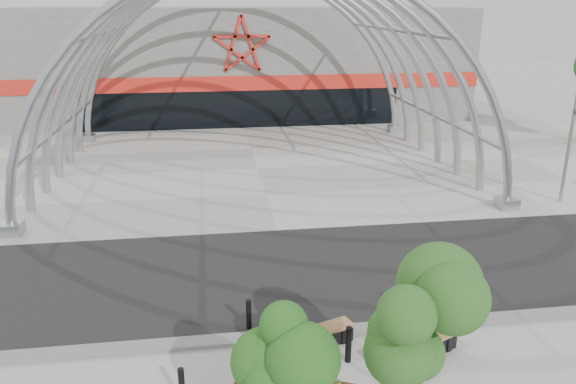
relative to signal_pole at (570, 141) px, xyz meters
name	(u,v)px	position (x,y,z in m)	size (l,w,h in m)	color
ground	(309,330)	(-12.80, -8.50, -2.76)	(140.00, 140.00, 0.00)	#9D9D98
road	(290,271)	(-12.80, -5.00, -2.75)	(140.00, 7.00, 0.02)	black
forecourt	(257,169)	(-12.80, 7.00, -2.74)	(60.00, 17.00, 0.04)	#9B968C
kerb	(311,333)	(-12.80, -8.75, -2.70)	(60.00, 0.50, 0.12)	#63635E
arena_building	(236,60)	(-12.80, 24.95, 1.23)	(34.00, 15.24, 8.00)	slate
vault_canopy	(257,169)	(-12.80, 7.00, -2.74)	(20.80, 15.80, 20.36)	#989DA3
signal_pole	(570,141)	(0.00, 0.00, 0.00)	(0.36, 0.74, 5.28)	gray
street_tree_0	(288,362)	(-14.01, -13.02, -0.45)	(1.41, 1.41, 3.22)	black
street_tree_1	(423,329)	(-11.54, -13.03, 0.03)	(1.64, 1.64, 3.89)	black
bench_0	(312,340)	(-12.88, -9.32, -2.52)	(2.36, 1.27, 0.49)	black
bench_1	(419,350)	(-10.33, -10.11, -2.52)	(2.34, 1.43, 0.49)	black
bollard_1	(249,315)	(-14.40, -8.19, -2.32)	(0.14, 0.14, 0.87)	black
bollard_2	(268,336)	(-14.01, -9.49, -2.19)	(0.18, 0.18, 1.14)	black
bollard_3	(348,345)	(-12.10, -9.99, -2.28)	(0.15, 0.15, 0.96)	black
bollard_4	(426,304)	(-9.57, -8.58, -2.18)	(0.18, 0.18, 1.15)	black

